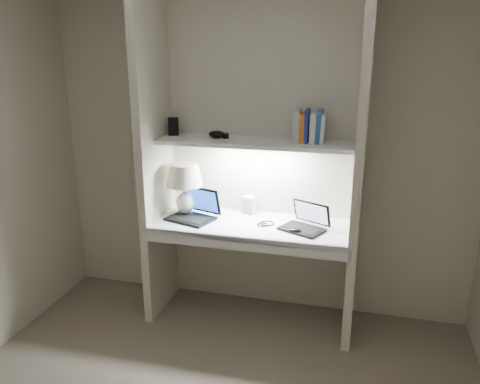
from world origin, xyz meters
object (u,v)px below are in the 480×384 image
(speaker, at_px, (249,205))
(table_lamp, at_px, (185,181))
(laptop_main, at_px, (194,211))
(book_row, at_px, (310,127))
(laptop_netbook, at_px, (305,223))

(speaker, bearing_deg, table_lamp, -138.39)
(laptop_main, bearing_deg, speaker, 46.46)
(table_lamp, height_order, book_row, book_row)
(table_lamp, distance_m, laptop_main, 0.24)
(laptop_main, xyz_separation_m, laptop_netbook, (0.84, -0.02, -0.01))
(laptop_main, relative_size, laptop_netbook, 1.09)
(table_lamp, bearing_deg, laptop_netbook, -3.69)
(speaker, xyz_separation_m, book_row, (0.45, -0.08, 0.63))
(laptop_netbook, xyz_separation_m, book_row, (-0.02, 0.14, 0.66))
(laptop_netbook, relative_size, speaker, 2.71)
(table_lamp, xyz_separation_m, laptop_main, (0.09, -0.04, -0.22))
(laptop_netbook, height_order, book_row, book_row)
(laptop_main, relative_size, speaker, 2.94)
(laptop_main, bearing_deg, table_lamp, 173.20)
(table_lamp, xyz_separation_m, book_row, (0.91, 0.08, 0.43))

